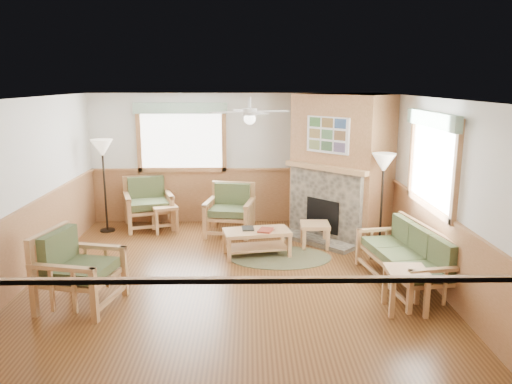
{
  "coord_description": "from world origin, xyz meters",
  "views": [
    {
      "loc": [
        0.28,
        -7.31,
        2.93
      ],
      "look_at": [
        0.4,
        0.7,
        1.15
      ],
      "focal_mm": 35.0,
      "sensor_mm": 36.0,
      "label": 1
    }
  ],
  "objects_px": {
    "sofa": "(404,257)",
    "armchair_back_left": "(148,203)",
    "coffee_table": "(257,243)",
    "floor_lamp_left": "(105,186)",
    "armchair_left": "(80,269)",
    "armchair_back_right": "(230,210)",
    "end_table_sofa": "(405,290)",
    "footstool": "(315,235)",
    "floor_lamp_right": "(382,204)",
    "end_table_chairs": "(165,219)"
  },
  "relations": [
    {
      "from": "armchair_left",
      "to": "end_table_chairs",
      "type": "bearing_deg",
      "value": 2.78
    },
    {
      "from": "end_table_chairs",
      "to": "sofa",
      "type": "bearing_deg",
      "value": -34.67
    },
    {
      "from": "sofa",
      "to": "end_table_sofa",
      "type": "relative_size",
      "value": 3.25
    },
    {
      "from": "coffee_table",
      "to": "end_table_chairs",
      "type": "bearing_deg",
      "value": 130.83
    },
    {
      "from": "armchair_back_left",
      "to": "floor_lamp_left",
      "type": "distance_m",
      "value": 0.93
    },
    {
      "from": "end_table_chairs",
      "to": "end_table_sofa",
      "type": "bearing_deg",
      "value": -44.05
    },
    {
      "from": "armchair_left",
      "to": "end_table_chairs",
      "type": "distance_m",
      "value": 3.4
    },
    {
      "from": "footstool",
      "to": "armchair_back_right",
      "type": "bearing_deg",
      "value": 153.36
    },
    {
      "from": "end_table_sofa",
      "to": "footstool",
      "type": "bearing_deg",
      "value": 107.9
    },
    {
      "from": "floor_lamp_left",
      "to": "coffee_table",
      "type": "bearing_deg",
      "value": -26.16
    },
    {
      "from": "armchair_back_left",
      "to": "armchair_left",
      "type": "xyz_separation_m",
      "value": [
        -0.19,
        -3.63,
        0.0
      ]
    },
    {
      "from": "end_table_chairs",
      "to": "floor_lamp_left",
      "type": "xyz_separation_m",
      "value": [
        -1.16,
        0.04,
        0.66
      ]
    },
    {
      "from": "end_table_sofa",
      "to": "floor_lamp_right",
      "type": "height_order",
      "value": "floor_lamp_right"
    },
    {
      "from": "armchair_left",
      "to": "floor_lamp_right",
      "type": "relative_size",
      "value": 0.58
    },
    {
      "from": "end_table_chairs",
      "to": "end_table_sofa",
      "type": "relative_size",
      "value": 0.92
    },
    {
      "from": "armchair_back_right",
      "to": "coffee_table",
      "type": "xyz_separation_m",
      "value": [
        0.51,
        -1.22,
        -0.26
      ]
    },
    {
      "from": "sofa",
      "to": "end_table_chairs",
      "type": "height_order",
      "value": "sofa"
    },
    {
      "from": "armchair_back_left",
      "to": "armchair_back_right",
      "type": "height_order",
      "value": "armchair_back_left"
    },
    {
      "from": "armchair_back_left",
      "to": "end_table_chairs",
      "type": "height_order",
      "value": "armchair_back_left"
    },
    {
      "from": "armchair_back_left",
      "to": "coffee_table",
      "type": "distance_m",
      "value": 2.77
    },
    {
      "from": "coffee_table",
      "to": "floor_lamp_left",
      "type": "xyz_separation_m",
      "value": [
        -2.96,
        1.46,
        0.7
      ]
    },
    {
      "from": "end_table_chairs",
      "to": "floor_lamp_left",
      "type": "relative_size",
      "value": 0.29
    },
    {
      "from": "armchair_left",
      "to": "coffee_table",
      "type": "relative_size",
      "value": 0.92
    },
    {
      "from": "sofa",
      "to": "footstool",
      "type": "relative_size",
      "value": 3.7
    },
    {
      "from": "footstool",
      "to": "floor_lamp_left",
      "type": "xyz_separation_m",
      "value": [
        -4.02,
        1.02,
        0.7
      ]
    },
    {
      "from": "armchair_back_left",
      "to": "end_table_chairs",
      "type": "bearing_deg",
      "value": -54.9
    },
    {
      "from": "coffee_table",
      "to": "armchair_back_left",
      "type": "bearing_deg",
      "value": 131.02
    },
    {
      "from": "coffee_table",
      "to": "end_table_chairs",
      "type": "distance_m",
      "value": 2.3
    },
    {
      "from": "armchair_left",
      "to": "coffee_table",
      "type": "height_order",
      "value": "armchair_left"
    },
    {
      "from": "armchair_back_right",
      "to": "end_table_sofa",
      "type": "bearing_deg",
      "value": -44.34
    },
    {
      "from": "armchair_back_right",
      "to": "floor_lamp_left",
      "type": "bearing_deg",
      "value": -175.26
    },
    {
      "from": "armchair_back_left",
      "to": "end_table_sofa",
      "type": "height_order",
      "value": "armchair_back_left"
    },
    {
      "from": "footstool",
      "to": "floor_lamp_right",
      "type": "bearing_deg",
      "value": -18.61
    },
    {
      "from": "coffee_table",
      "to": "end_table_sofa",
      "type": "distance_m",
      "value": 2.87
    },
    {
      "from": "floor_lamp_left",
      "to": "floor_lamp_right",
      "type": "height_order",
      "value": "floor_lamp_left"
    },
    {
      "from": "armchair_left",
      "to": "armchair_back_left",
      "type": "bearing_deg",
      "value": 9.26
    },
    {
      "from": "sofa",
      "to": "end_table_sofa",
      "type": "height_order",
      "value": "sofa"
    },
    {
      "from": "footstool",
      "to": "floor_lamp_left",
      "type": "height_order",
      "value": "floor_lamp_left"
    },
    {
      "from": "footstool",
      "to": "floor_lamp_right",
      "type": "distance_m",
      "value": 1.32
    },
    {
      "from": "footstool",
      "to": "floor_lamp_left",
      "type": "distance_m",
      "value": 4.21
    },
    {
      "from": "armchair_back_left",
      "to": "floor_lamp_left",
      "type": "bearing_deg",
      "value": 179.06
    },
    {
      "from": "sofa",
      "to": "footstool",
      "type": "height_order",
      "value": "sofa"
    },
    {
      "from": "sofa",
      "to": "floor_lamp_left",
      "type": "distance_m",
      "value": 5.82
    },
    {
      "from": "armchair_back_left",
      "to": "footstool",
      "type": "xyz_separation_m",
      "value": [
        3.23,
        -1.26,
        -0.29
      ]
    },
    {
      "from": "armchair_back_left",
      "to": "coffee_table",
      "type": "relative_size",
      "value": 0.91
    },
    {
      "from": "coffee_table",
      "to": "floor_lamp_right",
      "type": "relative_size",
      "value": 0.63
    },
    {
      "from": "sofa",
      "to": "coffee_table",
      "type": "bearing_deg",
      "value": -130.31
    },
    {
      "from": "sofa",
      "to": "armchair_left",
      "type": "bearing_deg",
      "value": -90.94
    },
    {
      "from": "sofa",
      "to": "armchair_back_left",
      "type": "height_order",
      "value": "armchair_back_left"
    },
    {
      "from": "end_table_chairs",
      "to": "footstool",
      "type": "distance_m",
      "value": 3.03
    }
  ]
}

